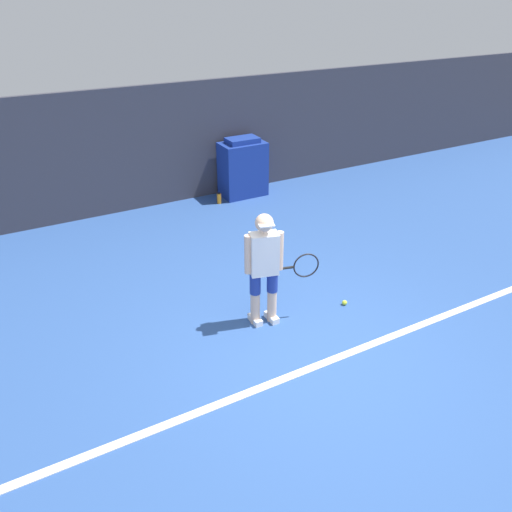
% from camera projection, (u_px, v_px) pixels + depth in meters
% --- Properties ---
extents(ground_plane, '(24.00, 24.00, 0.00)m').
position_uv_depth(ground_plane, '(316.00, 355.00, 5.87)').
color(ground_plane, '#2D5193').
extents(back_wall, '(24.00, 0.10, 2.28)m').
position_uv_depth(back_wall, '(158.00, 147.00, 9.43)').
color(back_wall, '#383842').
rests_on(back_wall, ground_plane).
extents(court_baseline, '(21.60, 0.10, 0.01)m').
position_uv_depth(court_baseline, '(325.00, 363.00, 5.74)').
color(court_baseline, white).
rests_on(court_baseline, ground_plane).
extents(tennis_player, '(0.93, 0.34, 1.51)m').
position_uv_depth(tennis_player, '(265.00, 265.00, 6.07)').
color(tennis_player, beige).
rests_on(tennis_player, ground_plane).
extents(tennis_ball, '(0.07, 0.07, 0.07)m').
position_uv_depth(tennis_ball, '(345.00, 303.00, 6.78)').
color(tennis_ball, '#D1E533').
rests_on(tennis_ball, ground_plane).
extents(covered_chair, '(0.90, 0.56, 1.19)m').
position_uv_depth(covered_chair, '(243.00, 168.00, 10.09)').
color(covered_chair, navy).
rests_on(covered_chair, ground_plane).
extents(water_bottle, '(0.09, 0.09, 0.22)m').
position_uv_depth(water_bottle, '(219.00, 198.00, 9.90)').
color(water_bottle, orange).
rests_on(water_bottle, ground_plane).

